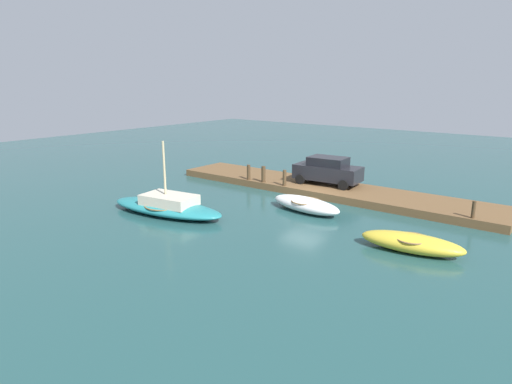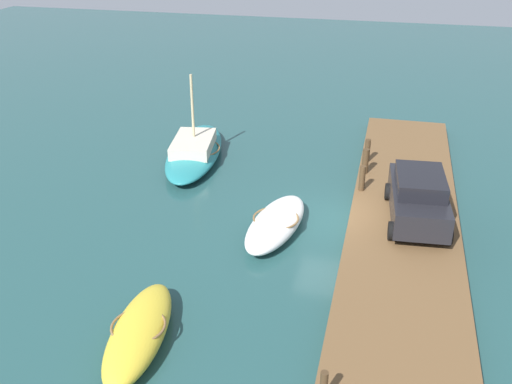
% 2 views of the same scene
% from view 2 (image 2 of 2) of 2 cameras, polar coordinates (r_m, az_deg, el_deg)
% --- Properties ---
extents(ground_plane, '(84.00, 84.00, 0.00)m').
position_cam_2_polar(ground_plane, '(21.74, 7.58, -2.94)').
color(ground_plane, '#234C4C').
extents(dock_platform, '(21.72, 3.86, 0.46)m').
position_cam_2_polar(dock_platform, '(21.58, 14.27, -3.12)').
color(dock_platform, brown).
rests_on(dock_platform, ground_plane).
extents(rowboat_white, '(4.57, 2.18, 0.78)m').
position_cam_2_polar(rowboat_white, '(20.68, 1.96, -3.08)').
color(rowboat_white, white).
rests_on(rowboat_white, ground_plane).
extents(sailboat_teal, '(7.30, 3.36, 3.97)m').
position_cam_2_polar(sailboat_teal, '(26.84, -6.08, 4.11)').
color(sailboat_teal, teal).
rests_on(sailboat_teal, ground_plane).
extents(rowboat_yellow, '(4.38, 1.91, 0.79)m').
position_cam_2_polar(rowboat_yellow, '(16.14, -11.41, -13.32)').
color(rowboat_yellow, gold).
rests_on(rowboat_yellow, ground_plane).
extents(mooring_post_mid_west, '(0.23, 0.23, 1.03)m').
position_cam_2_polar(mooring_post_mid_west, '(23.04, 10.39, 1.34)').
color(mooring_post_mid_west, '#47331E').
rests_on(mooring_post_mid_west, dock_platform).
extents(mooring_post_mid_east, '(0.27, 0.27, 1.07)m').
position_cam_2_polar(mooring_post_mid_east, '(24.58, 10.69, 3.00)').
color(mooring_post_mid_east, '#47331E').
rests_on(mooring_post_mid_east, dock_platform).
extents(mooring_post_east, '(0.23, 0.23, 1.02)m').
position_cam_2_polar(mooring_post_east, '(25.75, 10.88, 4.03)').
color(mooring_post_east, '#47331E').
rests_on(mooring_post_east, dock_platform).
extents(parked_car, '(4.40, 2.33, 1.79)m').
position_cam_2_polar(parked_car, '(21.10, 15.65, -0.45)').
color(parked_car, black).
rests_on(parked_car, dock_platform).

